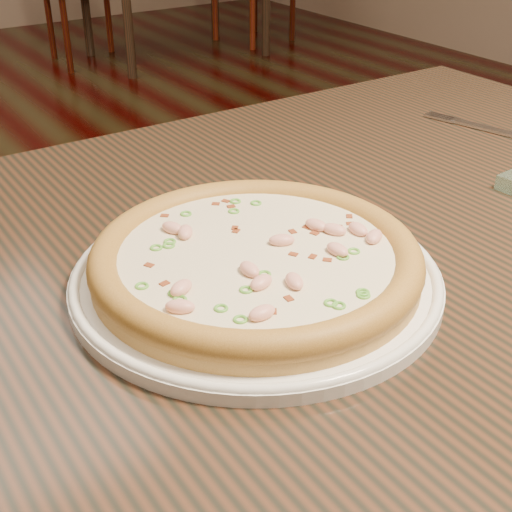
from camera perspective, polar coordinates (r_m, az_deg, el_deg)
hero_table at (r=0.81m, az=5.11°, el=-4.13°), size 1.20×0.80×0.75m
plate at (r=0.66m, az=0.00°, el=-1.61°), size 0.34×0.34×0.02m
pizza at (r=0.65m, az=0.01°, el=-0.23°), size 0.30×0.30×0.03m
fork at (r=1.09m, az=17.77°, el=9.75°), size 0.06×0.17×0.00m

